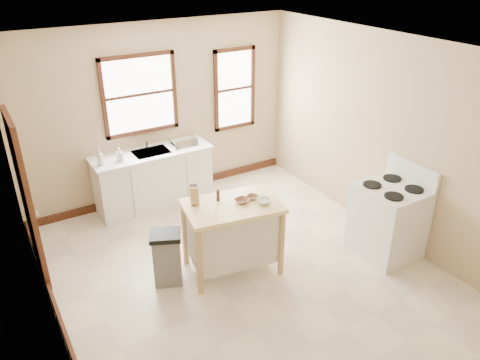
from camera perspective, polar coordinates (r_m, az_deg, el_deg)
name	(u,v)px	position (r m, az deg, el deg)	size (l,w,h in m)	color
floor	(242,270)	(6.16, 0.20, -10.90)	(5.00, 5.00, 0.00)	beige
ceiling	(242,50)	(4.98, 0.26, 15.61)	(5.00, 5.00, 0.00)	white
wall_back	(160,113)	(7.52, -9.77, 8.02)	(4.50, 0.04, 2.80)	tan
wall_left	(37,226)	(4.80, -23.52, -5.15)	(0.04, 5.00, 2.80)	tan
wall_right	(381,136)	(6.77, 16.83, 5.13)	(0.04, 5.00, 2.80)	tan
window_main	(140,95)	(7.30, -12.13, 10.14)	(1.17, 0.06, 1.22)	black
window_side	(234,89)	(8.00, -0.69, 11.03)	(0.77, 0.06, 1.37)	black
door_left	(27,200)	(6.12, -24.58, -2.20)	(0.06, 0.90, 2.10)	black
baseboard_back	(166,189)	(8.01, -8.96, -1.15)	(4.50, 0.04, 0.12)	black
baseboard_left	(64,331)	(5.58, -20.63, -16.88)	(0.04, 5.00, 0.12)	black
sink_counter	(154,178)	(7.52, -10.47, 0.19)	(1.86, 0.62, 0.92)	silver
faucet	(146,141)	(7.44, -11.34, 4.65)	(0.03, 0.03, 0.22)	silver
soap_bottle_a	(100,157)	(7.00, -16.70, 2.69)	(0.09, 0.09, 0.24)	#B2B2B2
soap_bottle_b	(120,154)	(7.08, -14.47, 3.06)	(0.09, 0.09, 0.20)	#B2B2B2
dish_rack	(183,142)	(7.47, -6.96, 4.57)	(0.41, 0.31, 0.10)	silver
kitchen_island	(233,237)	(5.92, -0.92, -6.97)	(1.16, 0.74, 0.95)	#FBE393
knife_block	(194,196)	(5.66, -5.61, -2.00)	(0.10, 0.10, 0.20)	tan
pepper_grinder	(218,195)	(5.71, -2.69, -1.89)	(0.04, 0.04, 0.15)	#422111
bowl_a	(242,201)	(5.70, 0.25, -2.54)	(0.17, 0.17, 0.04)	brown
bowl_b	(252,197)	(5.79, 1.52, -2.12)	(0.15, 0.15, 0.04)	brown
bowl_c	(264,201)	(5.68, 2.91, -2.60)	(0.18, 0.18, 0.06)	white
trash_bin	(167,258)	(5.83, -8.88, -9.35)	(0.37, 0.31, 0.71)	#5A5B59
gas_stove	(389,212)	(6.46, 17.70, -3.70)	(0.79, 0.80, 1.25)	silver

